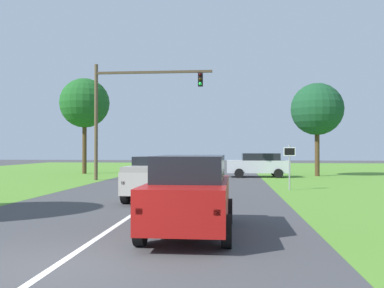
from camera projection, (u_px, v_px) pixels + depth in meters
The scene contains 9 objects.
ground_plane at pixel (162, 195), 19.47m from camera, with size 120.00×120.00×0.00m, color #424244.
lane_centre_stripe at pixel (73, 255), 8.52m from camera, with size 0.16×41.63×0.01m, color white.
red_suv_near at pixel (190, 193), 10.71m from camera, with size 2.13×4.70×1.95m.
pickup_truck_lead at pixel (160, 177), 17.68m from camera, with size 2.51×5.03×1.81m.
traffic_light at pixel (126, 103), 28.75m from camera, with size 8.04×0.40×7.89m.
keep_moving_sign at pixel (289, 161), 21.86m from camera, with size 0.60×0.09×2.33m.
oak_tree_right at pixel (317, 109), 33.16m from camera, with size 4.06×4.06×7.26m.
crossing_suv_far at pixel (258, 165), 31.87m from camera, with size 4.63×2.12×1.79m.
extra_tree_1 at pixel (85, 103), 36.45m from camera, with size 4.23×4.23×8.18m.
Camera 1 is at (3.17, -7.47, 2.12)m, focal length 39.80 mm.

